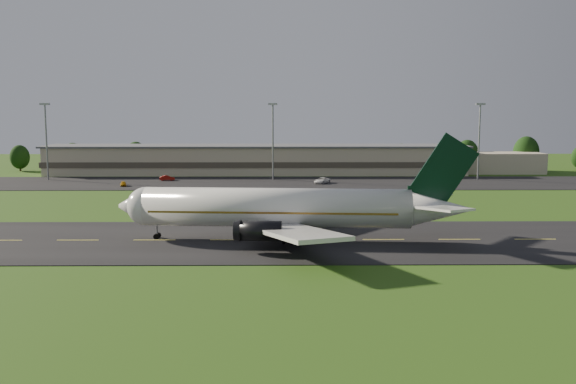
{
  "coord_description": "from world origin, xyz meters",
  "views": [
    {
      "loc": [
        7.29,
        -90.61,
        18.77
      ],
      "look_at": [
        8.29,
        8.0,
        6.0
      ],
      "focal_mm": 40.0,
      "sensor_mm": 36.0,
      "label": 1
    }
  ],
  "objects_px": {
    "light_mast_east": "(479,132)",
    "service_vehicle_c": "(322,180)",
    "light_mast_west": "(46,132)",
    "service_vehicle_b": "(167,178)",
    "terminal": "(278,160)",
    "airliner": "(283,209)",
    "service_vehicle_a": "(123,184)",
    "light_mast_centre": "(273,132)",
    "service_vehicle_d": "(436,181)"
  },
  "relations": [
    {
      "from": "light_mast_east",
      "to": "service_vehicle_c",
      "type": "xyz_separation_m",
      "value": [
        -42.44,
        -9.26,
        -11.91
      ]
    },
    {
      "from": "light_mast_west",
      "to": "service_vehicle_b",
      "type": "distance_m",
      "value": 34.36
    },
    {
      "from": "terminal",
      "to": "light_mast_east",
      "type": "height_order",
      "value": "light_mast_east"
    },
    {
      "from": "terminal",
      "to": "light_mast_east",
      "type": "bearing_deg",
      "value": -16.8
    },
    {
      "from": "airliner",
      "to": "service_vehicle_a",
      "type": "bearing_deg",
      "value": 125.17
    },
    {
      "from": "airliner",
      "to": "light_mast_centre",
      "type": "xyz_separation_m",
      "value": [
        -2.45,
        80.07,
        8.08
      ]
    },
    {
      "from": "service_vehicle_b",
      "to": "service_vehicle_c",
      "type": "bearing_deg",
      "value": -106.68
    },
    {
      "from": "light_mast_west",
      "to": "terminal",
      "type": "bearing_deg",
      "value": 14.76
    },
    {
      "from": "service_vehicle_b",
      "to": "service_vehicle_d",
      "type": "distance_m",
      "value": 69.47
    },
    {
      "from": "service_vehicle_b",
      "to": "service_vehicle_c",
      "type": "height_order",
      "value": "service_vehicle_c"
    },
    {
      "from": "light_mast_centre",
      "to": "service_vehicle_b",
      "type": "distance_m",
      "value": 30.45
    },
    {
      "from": "service_vehicle_a",
      "to": "service_vehicle_c",
      "type": "xyz_separation_m",
      "value": [
        48.97,
        5.48,
        0.14
      ]
    },
    {
      "from": "service_vehicle_d",
      "to": "service_vehicle_c",
      "type": "bearing_deg",
      "value": 120.99
    },
    {
      "from": "light_mast_centre",
      "to": "service_vehicle_c",
      "type": "xyz_separation_m",
      "value": [
        12.56,
        -9.26,
        -11.91
      ]
    },
    {
      "from": "light_mast_centre",
      "to": "light_mast_east",
      "type": "relative_size",
      "value": 1.0
    },
    {
      "from": "airliner",
      "to": "service_vehicle_a",
      "type": "relative_size",
      "value": 14.92
    },
    {
      "from": "light_mast_west",
      "to": "service_vehicle_c",
      "type": "height_order",
      "value": "light_mast_west"
    },
    {
      "from": "service_vehicle_a",
      "to": "light_mast_centre",
      "type": "bearing_deg",
      "value": 8.87
    },
    {
      "from": "service_vehicle_b",
      "to": "service_vehicle_d",
      "type": "xyz_separation_m",
      "value": [
        68.95,
        -8.47,
        0.02
      ]
    },
    {
      "from": "service_vehicle_b",
      "to": "airliner",
      "type": "bearing_deg",
      "value": -165.73
    },
    {
      "from": "light_mast_west",
      "to": "service_vehicle_d",
      "type": "xyz_separation_m",
      "value": [
        101.07,
        -10.87,
        -11.96
      ]
    },
    {
      "from": "terminal",
      "to": "light_mast_east",
      "type": "xyz_separation_m",
      "value": [
        53.6,
        -16.18,
        8.75
      ]
    },
    {
      "from": "light_mast_east",
      "to": "light_mast_west",
      "type": "bearing_deg",
      "value": 180.0
    },
    {
      "from": "airliner",
      "to": "terminal",
      "type": "relative_size",
      "value": 0.35
    },
    {
      "from": "service_vehicle_c",
      "to": "terminal",
      "type": "bearing_deg",
      "value": 144.19
    },
    {
      "from": "airliner",
      "to": "light_mast_west",
      "type": "xyz_separation_m",
      "value": [
        -62.45,
        80.07,
        8.08
      ]
    },
    {
      "from": "light_mast_centre",
      "to": "service_vehicle_d",
      "type": "distance_m",
      "value": 44.13
    },
    {
      "from": "airliner",
      "to": "service_vehicle_d",
      "type": "relative_size",
      "value": 10.95
    },
    {
      "from": "terminal",
      "to": "service_vehicle_c",
      "type": "height_order",
      "value": "terminal"
    },
    {
      "from": "service_vehicle_a",
      "to": "service_vehicle_d",
      "type": "distance_m",
      "value": 77.58
    },
    {
      "from": "light_mast_west",
      "to": "service_vehicle_c",
      "type": "xyz_separation_m",
      "value": [
        72.56,
        -9.26,
        -11.91
      ]
    },
    {
      "from": "airliner",
      "to": "light_mast_centre",
      "type": "bearing_deg",
      "value": 96.17
    },
    {
      "from": "service_vehicle_a",
      "to": "service_vehicle_b",
      "type": "distance_m",
      "value": 15.0
    },
    {
      "from": "terminal",
      "to": "light_mast_west",
      "type": "bearing_deg",
      "value": -165.24
    },
    {
      "from": "light_mast_west",
      "to": "service_vehicle_c",
      "type": "bearing_deg",
      "value": -7.27
    },
    {
      "from": "service_vehicle_d",
      "to": "light_mast_centre",
      "type": "bearing_deg",
      "value": 109.41
    },
    {
      "from": "light_mast_centre",
      "to": "light_mast_east",
      "type": "xyz_separation_m",
      "value": [
        55.0,
        0.0,
        0.0
      ]
    },
    {
      "from": "light_mast_west",
      "to": "service_vehicle_c",
      "type": "relative_size",
      "value": 3.87
    },
    {
      "from": "service_vehicle_a",
      "to": "service_vehicle_d",
      "type": "height_order",
      "value": "service_vehicle_d"
    },
    {
      "from": "light_mast_east",
      "to": "service_vehicle_b",
      "type": "height_order",
      "value": "light_mast_east"
    },
    {
      "from": "service_vehicle_a",
      "to": "service_vehicle_b",
      "type": "bearing_deg",
      "value": 42.2
    },
    {
      "from": "service_vehicle_d",
      "to": "service_vehicle_b",
      "type": "bearing_deg",
      "value": 117.23
    },
    {
      "from": "service_vehicle_d",
      "to": "terminal",
      "type": "bearing_deg",
      "value": 89.94
    },
    {
      "from": "terminal",
      "to": "light_mast_east",
      "type": "distance_m",
      "value": 56.67
    },
    {
      "from": "light_mast_centre",
      "to": "service_vehicle_b",
      "type": "relative_size",
      "value": 5.09
    },
    {
      "from": "terminal",
      "to": "service_vehicle_c",
      "type": "xyz_separation_m",
      "value": [
        11.16,
        -25.44,
        -3.16
      ]
    },
    {
      "from": "light_mast_west",
      "to": "service_vehicle_a",
      "type": "bearing_deg",
      "value": -32.0
    },
    {
      "from": "light_mast_centre",
      "to": "light_mast_east",
      "type": "height_order",
      "value": "same"
    },
    {
      "from": "light_mast_centre",
      "to": "service_vehicle_d",
      "type": "xyz_separation_m",
      "value": [
        41.07,
        -10.87,
        -11.96
      ]
    },
    {
      "from": "light_mast_west",
      "to": "light_mast_east",
      "type": "distance_m",
      "value": 115.0
    }
  ]
}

